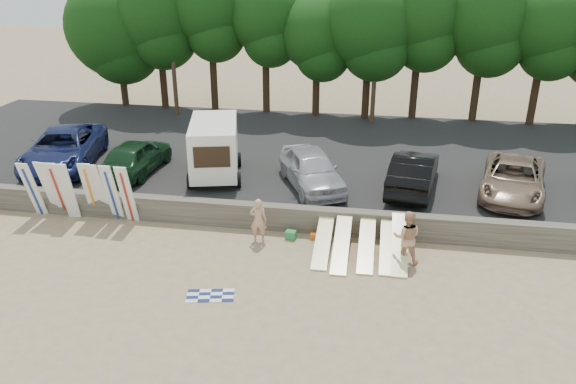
# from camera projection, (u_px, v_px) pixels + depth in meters

# --- Properties ---
(ground) EXTENTS (120.00, 120.00, 0.00)m
(ground) POSITION_uv_depth(u_px,v_px,m) (297.00, 271.00, 19.17)
(ground) COLOR tan
(ground) RESTS_ON ground
(seawall) EXTENTS (44.00, 0.50, 1.00)m
(seawall) POSITION_uv_depth(u_px,v_px,m) (309.00, 219.00, 21.68)
(seawall) COLOR #6B6356
(seawall) RESTS_ON ground
(parking_lot) EXTENTS (44.00, 14.50, 0.70)m
(parking_lot) POSITION_uv_depth(u_px,v_px,m) (328.00, 158.00, 28.53)
(parking_lot) COLOR #282828
(parking_lot) RESTS_ON ground
(treeline) EXTENTS (34.29, 6.40, 8.82)m
(treeline) POSITION_uv_depth(u_px,v_px,m) (335.00, 20.00, 32.54)
(treeline) COLOR #382616
(treeline) RESTS_ON parking_lot
(utility_poles) EXTENTS (25.80, 0.26, 9.00)m
(utility_poles) POSITION_uv_depth(u_px,v_px,m) (377.00, 41.00, 31.19)
(utility_poles) COLOR #473321
(utility_poles) RESTS_ON parking_lot
(box_trailer) EXTENTS (2.98, 4.32, 2.53)m
(box_trailer) POSITION_uv_depth(u_px,v_px,m) (214.00, 147.00, 24.71)
(box_trailer) COLOR white
(box_trailer) RESTS_ON parking_lot
(car_0) EXTENTS (4.24, 6.74, 1.74)m
(car_0) POSITION_uv_depth(u_px,v_px,m) (63.00, 148.00, 26.15)
(car_0) COLOR #161E4D
(car_0) RESTS_ON parking_lot
(car_1) EXTENTS (2.09, 4.73, 1.58)m
(car_1) POSITION_uv_depth(u_px,v_px,m) (136.00, 156.00, 25.42)
(car_1) COLOR black
(car_1) RESTS_ON parking_lot
(car_2) EXTENTS (3.77, 5.17, 1.64)m
(car_2) POSITION_uv_depth(u_px,v_px,m) (312.00, 169.00, 23.83)
(car_2) COLOR #A9AAAF
(car_2) RESTS_ON parking_lot
(car_3) EXTENTS (2.47, 5.12, 1.62)m
(car_3) POSITION_uv_depth(u_px,v_px,m) (413.00, 172.00, 23.56)
(car_3) COLOR black
(car_3) RESTS_ON parking_lot
(car_4) EXTENTS (3.56, 5.66, 1.46)m
(car_4) POSITION_uv_depth(u_px,v_px,m) (513.00, 178.00, 23.09)
(car_4) COLOR #836A53
(car_4) RESTS_ON parking_lot
(surfboard_upright_0) EXTENTS (0.50, 0.81, 2.51)m
(surfboard_upright_0) POSITION_uv_depth(u_px,v_px,m) (32.00, 189.00, 22.50)
(surfboard_upright_0) COLOR white
(surfboard_upright_0) RESTS_ON ground
(surfboard_upright_1) EXTENTS (0.59, 0.84, 2.51)m
(surfboard_upright_1) POSITION_uv_depth(u_px,v_px,m) (49.00, 189.00, 22.56)
(surfboard_upright_1) COLOR white
(surfboard_upright_1) RESTS_ON ground
(surfboard_upright_2) EXTENTS (0.56, 0.83, 2.51)m
(surfboard_upright_2) POSITION_uv_depth(u_px,v_px,m) (58.00, 189.00, 22.49)
(surfboard_upright_2) COLOR white
(surfboard_upright_2) RESTS_ON ground
(surfboard_upright_3) EXTENTS (0.57, 0.73, 2.54)m
(surfboard_upright_3) POSITION_uv_depth(u_px,v_px,m) (68.00, 191.00, 22.26)
(surfboard_upright_3) COLOR white
(surfboard_upright_3) RESTS_ON ground
(surfboard_upright_4) EXTENTS (0.58, 0.78, 2.53)m
(surfboard_upright_4) POSITION_uv_depth(u_px,v_px,m) (91.00, 190.00, 22.38)
(surfboard_upright_4) COLOR white
(surfboard_upright_4) RESTS_ON ground
(surfboard_upright_5) EXTENTS (0.60, 0.84, 2.51)m
(surfboard_upright_5) POSITION_uv_depth(u_px,v_px,m) (100.00, 191.00, 22.32)
(surfboard_upright_5) COLOR white
(surfboard_upright_5) RESTS_ON ground
(surfboard_upright_6) EXTENTS (0.54, 0.72, 2.54)m
(surfboard_upright_6) POSITION_uv_depth(u_px,v_px,m) (112.00, 193.00, 22.11)
(surfboard_upright_6) COLOR white
(surfboard_upright_6) RESTS_ON ground
(surfboard_upright_7) EXTENTS (0.51, 0.70, 2.54)m
(surfboard_upright_7) POSITION_uv_depth(u_px,v_px,m) (127.00, 194.00, 21.98)
(surfboard_upright_7) COLOR white
(surfboard_upright_7) RESTS_ON ground
(surfboard_low_0) EXTENTS (0.56, 2.92, 0.84)m
(surfboard_low_0) POSITION_uv_depth(u_px,v_px,m) (323.00, 240.00, 20.28)
(surfboard_low_0) COLOR #F4EB9A
(surfboard_low_0) RESTS_ON ground
(surfboard_low_1) EXTENTS (0.56, 2.90, 0.90)m
(surfboard_low_1) POSITION_uv_depth(u_px,v_px,m) (341.00, 244.00, 19.96)
(surfboard_low_1) COLOR #F4EB9A
(surfboard_low_1) RESTS_ON ground
(surfboard_low_2) EXTENTS (0.56, 2.90, 0.91)m
(surfboard_low_2) POSITION_uv_depth(u_px,v_px,m) (367.00, 243.00, 20.01)
(surfboard_low_2) COLOR #F4EB9A
(surfboard_low_2) RESTS_ON ground
(surfboard_low_3) EXTENTS (0.56, 2.90, 0.92)m
(surfboard_low_3) POSITION_uv_depth(u_px,v_px,m) (388.00, 244.00, 19.93)
(surfboard_low_3) COLOR #F4EB9A
(surfboard_low_3) RESTS_ON ground
(surfboard_low_4) EXTENTS (0.56, 2.84, 1.10)m
(surfboard_low_4) POSITION_uv_depth(u_px,v_px,m) (399.00, 244.00, 19.78)
(surfboard_low_4) COLOR #F4EB9A
(surfboard_low_4) RESTS_ON ground
(beachgoer_a) EXTENTS (0.66, 0.45, 1.74)m
(beachgoer_a) POSITION_uv_depth(u_px,v_px,m) (258.00, 220.00, 20.79)
(beachgoer_a) COLOR tan
(beachgoer_a) RESTS_ON ground
(beachgoer_b) EXTENTS (0.97, 0.76, 1.96)m
(beachgoer_b) POSITION_uv_depth(u_px,v_px,m) (407.00, 237.00, 19.31)
(beachgoer_b) COLOR tan
(beachgoer_b) RESTS_ON ground
(cooler) EXTENTS (0.42, 0.35, 0.32)m
(cooler) POSITION_uv_depth(u_px,v_px,m) (291.00, 235.00, 21.23)
(cooler) COLOR #258941
(cooler) RESTS_ON ground
(gear_bag) EXTENTS (0.33, 0.28, 0.22)m
(gear_bag) POSITION_uv_depth(u_px,v_px,m) (315.00, 236.00, 21.25)
(gear_bag) COLOR #D45F18
(gear_bag) RESTS_ON ground
(beach_towel) EXTENTS (1.76, 1.76, 0.00)m
(beach_towel) POSITION_uv_depth(u_px,v_px,m) (210.00, 296.00, 17.78)
(beach_towel) COLOR white
(beach_towel) RESTS_ON ground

